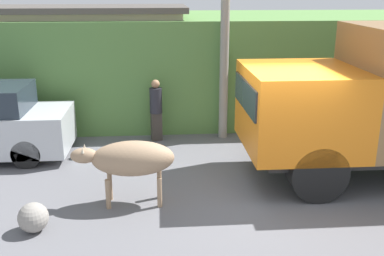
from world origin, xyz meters
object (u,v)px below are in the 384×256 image
object	(u,v)px
utility_pole	(225,39)
roadside_rock	(33,217)
brown_cow	(130,159)
pedestrian_on_hill	(156,107)

from	to	relation	value
utility_pole	roadside_rock	world-z (taller)	utility_pole
brown_cow	roadside_rock	size ratio (longest dim) A/B	3.73
brown_cow	roadside_rock	world-z (taller)	brown_cow
utility_pole	roadside_rock	size ratio (longest dim) A/B	9.95
pedestrian_on_hill	roadside_rock	distance (m)	5.03
pedestrian_on_hill	roadside_rock	bearing A→B (deg)	50.58
roadside_rock	pedestrian_on_hill	bearing A→B (deg)	65.40
brown_cow	pedestrian_on_hill	world-z (taller)	pedestrian_on_hill
brown_cow	pedestrian_on_hill	bearing A→B (deg)	81.03
roadside_rock	brown_cow	bearing A→B (deg)	29.46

